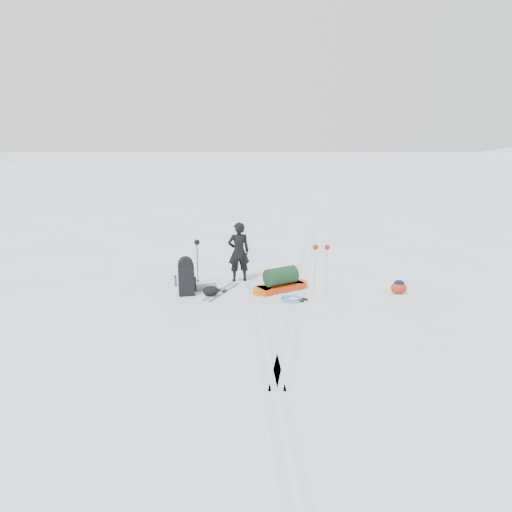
# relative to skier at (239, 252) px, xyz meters

# --- Properties ---
(ground) EXTENTS (200.00, 200.00, 0.00)m
(ground) POSITION_rel_skier_xyz_m (0.45, -1.17, -0.82)
(ground) COLOR white
(ground) RESTS_ON ground
(ski_tracks) EXTENTS (3.38, 17.97, 0.01)m
(ski_tracks) POSITION_rel_skier_xyz_m (1.06, -0.30, -0.82)
(ski_tracks) COLOR silver
(ski_tracks) RESTS_ON ground
(skier) EXTENTS (0.67, 0.52, 1.65)m
(skier) POSITION_rel_skier_xyz_m (0.00, 0.00, 0.00)
(skier) COLOR black
(skier) RESTS_ON ground
(pulk_sled) EXTENTS (1.60, 1.25, 0.62)m
(pulk_sled) POSITION_rel_skier_xyz_m (1.12, -0.85, -0.59)
(pulk_sled) COLOR red
(pulk_sled) RESTS_ON ground
(expedition_rucksack) EXTENTS (0.94, 0.83, 0.98)m
(expedition_rucksack) POSITION_rel_skier_xyz_m (-1.21, -1.20, -0.37)
(expedition_rucksack) COLOR black
(expedition_rucksack) RESTS_ON ground
(ski_poles_black) EXTENTS (0.15, 0.18, 1.23)m
(ski_poles_black) POSITION_rel_skier_xyz_m (-1.10, -0.29, 0.18)
(ski_poles_black) COLOR black
(ski_poles_black) RESTS_ON ground
(ski_poles_silver) EXTENTS (0.42, 0.14, 1.31)m
(ski_poles_silver) POSITION_rel_skier_xyz_m (2.08, -1.27, 0.27)
(ski_poles_silver) COLOR silver
(ski_poles_silver) RESTS_ON ground
(touring_skis_grey) EXTENTS (0.86, 1.64, 0.06)m
(touring_skis_grey) POSITION_rel_skier_xyz_m (-0.41, -1.00, -0.81)
(touring_skis_grey) COLOR gray
(touring_skis_grey) RESTS_ON ground
(touring_skis_white) EXTENTS (1.39, 1.23, 0.06)m
(touring_skis_white) POSITION_rel_skier_xyz_m (1.61, -1.74, -0.81)
(touring_skis_white) COLOR silver
(touring_skis_white) RESTS_ON ground
(rope_coil) EXTENTS (0.64, 0.64, 0.07)m
(rope_coil) POSITION_rel_skier_xyz_m (1.36, -1.62, -0.79)
(rope_coil) COLOR #5390CA
(rope_coil) RESTS_ON ground
(small_daypack) EXTENTS (0.50, 0.44, 0.35)m
(small_daypack) POSITION_rel_skier_xyz_m (4.11, -1.10, -0.65)
(small_daypack) COLOR maroon
(small_daypack) RESTS_ON ground
(thermos_pair) EXTENTS (0.23, 0.23, 0.29)m
(thermos_pair) POSITION_rel_skier_xyz_m (-1.59, -0.44, -0.69)
(thermos_pair) COLOR #5B5D62
(thermos_pair) RESTS_ON ground
(stuff_sack) EXTENTS (0.49, 0.43, 0.25)m
(stuff_sack) POSITION_rel_skier_xyz_m (-0.66, -1.31, -0.70)
(stuff_sack) COLOR black
(stuff_sack) RESTS_ON ground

